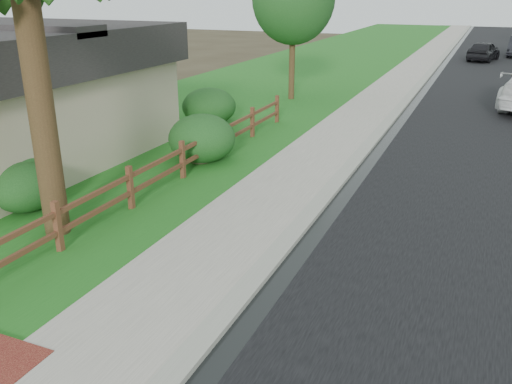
% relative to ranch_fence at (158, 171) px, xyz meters
% --- Properties ---
extents(road, '(8.00, 90.00, 0.02)m').
position_rel_ranch_fence_xyz_m(road, '(8.20, 28.60, -0.61)').
color(road, black).
rests_on(road, ground).
extents(curb, '(0.40, 90.00, 0.12)m').
position_rel_ranch_fence_xyz_m(curb, '(4.00, 28.60, -0.56)').
color(curb, gray).
rests_on(curb, ground).
extents(wet_gutter, '(0.50, 90.00, 0.00)m').
position_rel_ranch_fence_xyz_m(wet_gutter, '(4.35, 28.60, -0.60)').
color(wet_gutter, black).
rests_on(wet_gutter, road).
extents(sidewalk, '(2.20, 90.00, 0.10)m').
position_rel_ranch_fence_xyz_m(sidewalk, '(2.70, 28.60, -0.57)').
color(sidewalk, gray).
rests_on(sidewalk, ground).
extents(grass_strip, '(1.60, 90.00, 0.06)m').
position_rel_ranch_fence_xyz_m(grass_strip, '(0.80, 28.60, -0.59)').
color(grass_strip, '#1B5E1B').
rests_on(grass_strip, ground).
extents(lawn_near, '(9.00, 90.00, 0.04)m').
position_rel_ranch_fence_xyz_m(lawn_near, '(-4.40, 28.60, -0.60)').
color(lawn_near, '#1B5E1B').
rests_on(lawn_near, ground).
extents(ranch_fence, '(0.12, 16.92, 1.10)m').
position_rel_ranch_fence_xyz_m(ranch_fence, '(0.00, 0.00, 0.00)').
color(ranch_fence, '#542B1C').
rests_on(ranch_fence, ground).
extents(dark_car_mid, '(2.45, 4.35, 1.40)m').
position_rel_ranch_fence_xyz_m(dark_car_mid, '(6.79, 32.59, 0.10)').
color(dark_car_mid, black).
rests_on(dark_car_mid, road).
extents(boulder, '(1.43, 1.26, 0.79)m').
position_rel_ranch_fence_xyz_m(boulder, '(-0.30, 2.65, -0.22)').
color(boulder, brown).
rests_on(boulder, ground).
extents(shrub_a, '(1.87, 1.87, 1.17)m').
position_rel_ranch_fence_xyz_m(shrub_a, '(-2.29, -2.16, -0.03)').
color(shrub_a, '#184319').
rests_on(shrub_a, ground).
extents(shrub_b, '(2.01, 2.01, 1.27)m').
position_rel_ranch_fence_xyz_m(shrub_b, '(-2.90, -1.85, 0.02)').
color(shrub_b, '#184319').
rests_on(shrub_b, ground).
extents(shrub_c, '(2.66, 2.66, 1.45)m').
position_rel_ranch_fence_xyz_m(shrub_c, '(-0.30, 2.88, 0.11)').
color(shrub_c, '#184319').
rests_on(shrub_c, ground).
extents(shrub_d, '(2.52, 2.52, 1.41)m').
position_rel_ranch_fence_xyz_m(shrub_d, '(-2.35, 7.25, 0.09)').
color(shrub_d, '#184319').
rests_on(shrub_d, ground).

